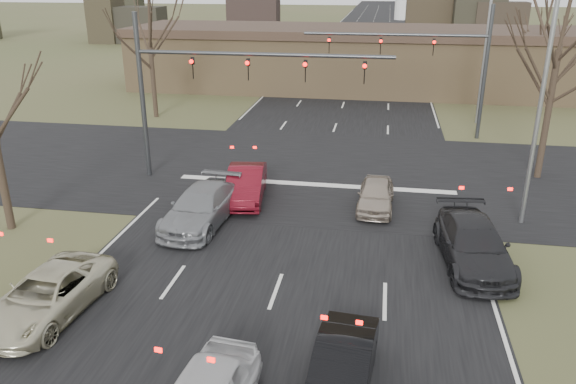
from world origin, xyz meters
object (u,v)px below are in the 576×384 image
car_black_hatch (342,368)px  car_red_ahead (246,184)px  car_silver_suv (47,295)px  building (373,59)px  mast_arm_far (438,56)px  streetlight_right_far (484,40)px  streetlight_right_near (538,88)px  mast_arm_near (206,77)px  car_charcoal_sedan (473,244)px  car_grey_ahead (201,207)px  car_silver_ahead (376,195)px

car_black_hatch → car_red_ahead: bearing=118.6°
car_silver_suv → car_red_ahead: (3.67, 10.02, 0.08)m
building → car_black_hatch: (0.47, -39.25, -2.00)m
mast_arm_far → car_silver_suv: 26.12m
streetlight_right_far → mast_arm_far: bearing=-128.1°
building → car_silver_suv: 38.42m
streetlight_right_near → streetlight_right_far: (0.50, 17.00, 0.00)m
mast_arm_near → car_charcoal_sedan: 14.31m
mast_arm_near → car_silver_suv: 13.23m
building → streetlight_right_far: size_ratio=4.24×
mast_arm_far → car_red_ahead: bearing=-126.0°
car_charcoal_sedan → car_black_hatch: bearing=-124.3°
streetlight_right_far → car_red_ahead: size_ratio=2.20×
car_silver_suv → mast_arm_near: bearing=89.3°
car_charcoal_sedan → car_red_ahead: (-9.33, 4.58, -0.02)m
car_charcoal_sedan → building: bearing=92.7°
building → car_charcoal_sedan: bearing=-82.0°
mast_arm_far → car_black_hatch: 24.91m
mast_arm_near → car_red_ahead: bearing=-44.9°
streetlight_right_near → car_grey_ahead: size_ratio=1.92×
car_black_hatch → car_grey_ahead: 11.04m
building → mast_arm_far: 15.75m
car_red_ahead → car_silver_suv: bearing=-117.9°
streetlight_right_near → streetlight_right_far: 17.01m
car_silver_suv → car_red_ahead: 10.67m
building → car_red_ahead: 27.88m
car_red_ahead → car_black_hatch: bearing=-73.7°
building → car_red_ahead: size_ratio=9.32×
car_silver_suv → streetlight_right_far: bearing=64.2°
car_black_hatch → car_charcoal_sedan: 8.32m
streetlight_right_far → car_black_hatch: size_ratio=2.49×
car_silver_ahead → car_grey_ahead: bearing=-156.1°
building → car_charcoal_sedan: size_ratio=7.99×
car_silver_ahead → mast_arm_far: bearing=77.5°
mast_arm_far → streetlight_right_near: bearing=-78.5°
streetlight_right_near → car_charcoal_sedan: bearing=-120.3°
building → car_silver_suv: size_ratio=8.78×
streetlight_right_near → streetlight_right_far: bearing=88.3°
car_grey_ahead → car_red_ahead: size_ratio=1.14×
car_grey_ahead → car_silver_ahead: car_grey_ahead is taller
building → car_silver_suv: bearing=-102.8°
streetlight_right_near → car_charcoal_sedan: (-2.32, -3.97, -4.82)m
mast_arm_far → streetlight_right_near: (2.64, -13.00, 0.57)m
streetlight_right_far → car_black_hatch: (-6.85, -28.25, -4.92)m
car_silver_suv → car_red_ahead: car_red_ahead is taller
mast_arm_near → streetlight_right_near: bearing=-12.1°
building → car_grey_ahead: size_ratio=8.15×
car_grey_ahead → car_charcoal_sedan: bearing=-4.3°
car_charcoal_sedan → streetlight_right_near: bearing=54.3°
streetlight_right_near → car_silver_suv: size_ratio=2.07×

